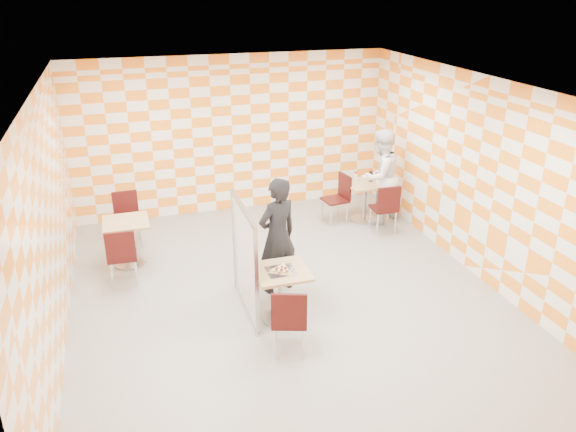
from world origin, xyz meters
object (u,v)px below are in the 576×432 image
at_px(chair_main_front, 289,317).
at_px(man_white, 380,176).
at_px(soda_bottle, 371,176).
at_px(chair_second_front, 386,205).
at_px(chair_empty_far, 127,214).
at_px(partition, 245,259).
at_px(man_dark, 278,236).
at_px(sport_bottle, 355,178).
at_px(empty_table, 127,235).
at_px(main_table, 281,286).
at_px(chair_second_side, 339,194).
at_px(second_table, 365,195).
at_px(chair_empty_near, 122,253).

xyz_separation_m(chair_main_front, man_white, (2.83, 3.46, 0.34)).
bearing_deg(man_white, chair_main_front, 30.29).
xyz_separation_m(chair_main_front, soda_bottle, (2.71, 3.62, 0.31)).
xyz_separation_m(chair_second_front, chair_empty_far, (-4.41, 0.94, 0.00)).
relative_size(partition, man_white, 0.87).
height_order(chair_main_front, man_dark, man_dark).
bearing_deg(man_dark, sport_bottle, -156.27).
height_order(empty_table, man_dark, man_dark).
bearing_deg(main_table, chair_empty_far, 121.10).
distance_m(chair_second_front, chair_second_side, 0.95).
bearing_deg(chair_empty_far, man_dark, -48.31).
relative_size(chair_second_front, chair_second_side, 1.00).
bearing_deg(second_table, soda_bottle, 21.39).
relative_size(empty_table, man_white, 0.42).
relative_size(empty_table, soda_bottle, 3.26).
distance_m(second_table, sport_bottle, 0.38).
bearing_deg(empty_table, main_table, -50.27).
bearing_deg(soda_bottle, chair_second_side, 177.94).
distance_m(empty_table, chair_second_side, 3.90).
relative_size(chair_second_side, soda_bottle, 4.02).
relative_size(man_dark, soda_bottle, 7.56).
relative_size(chair_second_side, man_dark, 0.53).
bearing_deg(second_table, chair_empty_far, 176.53).
xyz_separation_m(main_table, chair_empty_far, (-1.84, 3.06, 0.04)).
distance_m(empty_table, sport_bottle, 4.23).
bearing_deg(man_dark, soda_bottle, -160.49).
bearing_deg(second_table, man_white, -25.19).
xyz_separation_m(second_table, chair_second_side, (-0.48, 0.07, 0.04)).
height_order(man_dark, man_white, man_white).
xyz_separation_m(chair_empty_far, sport_bottle, (4.14, -0.17, 0.29)).
distance_m(second_table, chair_empty_far, 4.31).
bearing_deg(chair_second_side, empty_table, -171.00).
xyz_separation_m(chair_second_front, partition, (-2.96, -1.74, 0.25)).
bearing_deg(second_table, empty_table, -172.89).
distance_m(second_table, soda_bottle, 0.37).
distance_m(chair_empty_near, sport_bottle, 4.48).
relative_size(second_table, empty_table, 1.00).
distance_m(chair_second_side, man_white, 0.82).
bearing_deg(soda_bottle, man_white, -54.42).
xyz_separation_m(chair_empty_far, partition, (1.45, -2.67, 0.25)).
relative_size(empty_table, partition, 0.48).
relative_size(empty_table, chair_main_front, 0.81).
xyz_separation_m(chair_main_front, man_dark, (0.31, 1.56, 0.32)).
bearing_deg(chair_second_front, man_white, 76.63).
distance_m(chair_empty_near, partition, 1.99).
bearing_deg(man_dark, chair_empty_near, -40.78).
relative_size(main_table, soda_bottle, 3.26).
distance_m(chair_main_front, soda_bottle, 4.54).
distance_m(chair_second_front, chair_empty_near, 4.58).
xyz_separation_m(chair_main_front, chair_empty_near, (-1.85, 2.34, 0.00)).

